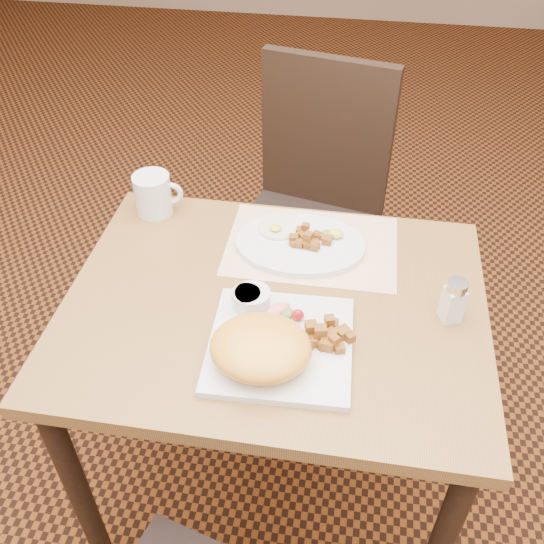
{
  "coord_description": "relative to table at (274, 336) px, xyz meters",
  "views": [
    {
      "loc": [
        0.14,
        -0.92,
        1.66
      ],
      "look_at": [
        -0.01,
        0.02,
        0.82
      ],
      "focal_mm": 40.0,
      "sensor_mm": 36.0,
      "label": 1
    }
  ],
  "objects": [
    {
      "name": "ground",
      "position": [
        0.0,
        0.0,
        -0.64
      ],
      "size": [
        8.0,
        8.0,
        0.0
      ],
      "primitive_type": "plane",
      "color": "black",
      "rests_on": "ground"
    },
    {
      "name": "table",
      "position": [
        0.0,
        0.0,
        0.0
      ],
      "size": [
        0.9,
        0.7,
        0.75
      ],
      "color": "olive",
      "rests_on": "ground"
    },
    {
      "name": "chair_far",
      "position": [
        0.01,
        0.69,
        -0.1
      ],
      "size": [
        0.5,
        0.51,
        0.97
      ],
      "rotation": [
        0.0,
        0.0,
        2.92
      ],
      "color": "black",
      "rests_on": "ground"
    },
    {
      "name": "placemat",
      "position": [
        0.06,
        0.2,
        0.11
      ],
      "size": [
        0.4,
        0.28,
        0.0
      ],
      "primitive_type": "cube",
      "rotation": [
        0.0,
        0.0,
        0.01
      ],
      "color": "white",
      "rests_on": "table"
    },
    {
      "name": "plate_square",
      "position": [
        0.03,
        -0.13,
        0.12
      ],
      "size": [
        0.29,
        0.29,
        0.02
      ],
      "primitive_type": "cube",
      "rotation": [
        0.0,
        0.0,
        0.04
      ],
      "color": "silver",
      "rests_on": "table"
    },
    {
      "name": "plate_oval",
      "position": [
        0.03,
        0.19,
        0.12
      ],
      "size": [
        0.31,
        0.24,
        0.02
      ],
      "primitive_type": null,
      "rotation": [
        0.0,
        0.0,
        0.04
      ],
      "color": "silver",
      "rests_on": "placemat"
    },
    {
      "name": "hollandaise_mound",
      "position": [
        0.0,
        -0.18,
        0.16
      ],
      "size": [
        0.2,
        0.17,
        0.07
      ],
      "color": "#F7AA30",
      "rests_on": "plate_square"
    },
    {
      "name": "ramekin",
      "position": [
        -0.04,
        -0.04,
        0.15
      ],
      "size": [
        0.08,
        0.07,
        0.04
      ],
      "color": "silver",
      "rests_on": "plate_square"
    },
    {
      "name": "garnish_sq",
      "position": [
        0.03,
        -0.05,
        0.14
      ],
      "size": [
        0.09,
        0.06,
        0.03
      ],
      "color": "#387223",
      "rests_on": "plate_square"
    },
    {
      "name": "fried_egg",
      "position": [
        -0.03,
        0.23,
        0.13
      ],
      "size": [
        0.1,
        0.1,
        0.02
      ],
      "color": "white",
      "rests_on": "plate_oval"
    },
    {
      "name": "garnish_ov",
      "position": [
        0.11,
        0.22,
        0.14
      ],
      "size": [
        0.06,
        0.04,
        0.02
      ],
      "color": "#387223",
      "rests_on": "plate_oval"
    },
    {
      "name": "salt_shaker",
      "position": [
        0.37,
        0.01,
        0.16
      ],
      "size": [
        0.05,
        0.05,
        0.1
      ],
      "color": "white",
      "rests_on": "table"
    },
    {
      "name": "coffee_mug",
      "position": [
        -0.35,
        0.28,
        0.16
      ],
      "size": [
        0.12,
        0.09,
        0.1
      ],
      "color": "silver",
      "rests_on": "table"
    },
    {
      "name": "home_fries_sq",
      "position": [
        0.12,
        -0.11,
        0.14
      ],
      "size": [
        0.12,
        0.1,
        0.04
      ],
      "color": "#905117",
      "rests_on": "plate_square"
    },
    {
      "name": "home_fries_ov",
      "position": [
        0.05,
        0.19,
        0.14
      ],
      "size": [
        0.1,
        0.07,
        0.03
      ],
      "color": "#905117",
      "rests_on": "plate_oval"
    }
  ]
}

